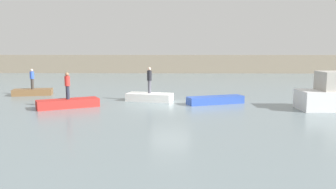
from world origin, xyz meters
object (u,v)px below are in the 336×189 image
at_px(rowboat_blue, 215,100).
at_px(person_blue_shirt, 32,78).
at_px(rowboat_brown, 33,92).
at_px(person_dark_shirt, 149,79).
at_px(rowboat_white, 150,97).
at_px(rowboat_red, 68,103).
at_px(person_red_shirt, 67,84).

relative_size(rowboat_blue, person_blue_shirt, 2.40).
xyz_separation_m(rowboat_brown, person_dark_shirt, (9.37, -2.77, 1.31)).
relative_size(rowboat_white, rowboat_blue, 0.82).
relative_size(rowboat_brown, rowboat_blue, 0.76).
bearing_deg(rowboat_red, person_blue_shirt, 100.93).
xyz_separation_m(rowboat_brown, person_red_shirt, (4.55, -5.58, 1.19)).
height_order(rowboat_red, person_blue_shirt, person_blue_shirt).
relative_size(rowboat_red, person_red_shirt, 2.24).
bearing_deg(person_blue_shirt, rowboat_brown, 180.00).
height_order(rowboat_brown, rowboat_white, rowboat_white).
bearing_deg(rowboat_brown, rowboat_white, -29.66).
distance_m(rowboat_brown, person_blue_shirt, 1.12).
bearing_deg(person_dark_shirt, person_blue_shirt, 163.53).
distance_m(rowboat_blue, person_blue_shirt, 14.41).
relative_size(rowboat_red, rowboat_blue, 0.97).
xyz_separation_m(rowboat_brown, rowboat_red, (4.55, -5.58, 0.02)).
bearing_deg(person_blue_shirt, rowboat_white, -16.47).
height_order(rowboat_brown, person_red_shirt, person_red_shirt).
xyz_separation_m(rowboat_red, person_blue_shirt, (-4.55, 5.58, 1.10)).
bearing_deg(person_red_shirt, person_dark_shirt, 30.17).
xyz_separation_m(rowboat_brown, rowboat_blue, (13.82, -3.93, 0.01)).
bearing_deg(person_dark_shirt, rowboat_red, -149.83).
relative_size(rowboat_brown, rowboat_red, 0.79).
relative_size(rowboat_red, person_dark_shirt, 2.03).
bearing_deg(rowboat_red, rowboat_blue, -18.19).
bearing_deg(rowboat_blue, rowboat_brown, 144.14).
bearing_deg(rowboat_blue, person_dark_shirt, 145.40).
xyz_separation_m(person_dark_shirt, person_blue_shirt, (-9.37, 2.77, -0.19)).
relative_size(rowboat_red, rowboat_white, 1.17).
height_order(rowboat_brown, rowboat_blue, rowboat_blue).
height_order(rowboat_blue, person_blue_shirt, person_blue_shirt).
relative_size(rowboat_brown, rowboat_white, 0.92).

